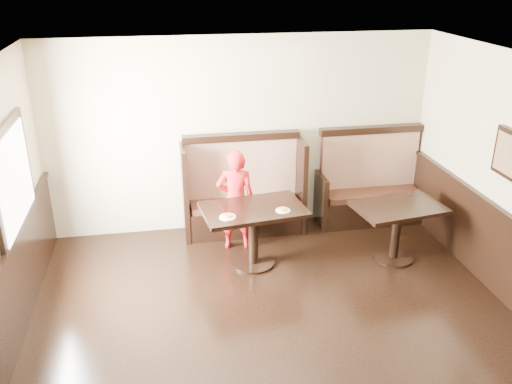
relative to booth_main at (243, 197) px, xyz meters
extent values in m
plane|color=#C3B48D|center=(0.00, 0.20, 0.87)|extent=(5.50, 0.00, 5.50)
plane|color=white|center=(0.00, -3.30, 2.27)|extent=(7.00, 7.00, 0.00)
cube|color=black|center=(-2.71, -1.40, 1.02)|extent=(0.05, 1.50, 1.20)
cube|color=white|center=(-2.69, -1.40, 1.02)|extent=(0.01, 1.30, 1.00)
cube|color=olive|center=(2.69, -2.10, 1.17)|extent=(0.01, 0.60, 0.45)
cube|color=black|center=(0.00, -0.08, -0.32)|extent=(1.60, 0.50, 0.42)
cube|color=#361B11|center=(0.00, -0.08, -0.07)|extent=(1.54, 0.46, 0.09)
cube|color=#501020|center=(0.00, 0.13, 0.37)|extent=(1.60, 0.12, 0.92)
cube|color=black|center=(0.00, 0.13, 0.87)|extent=(1.68, 0.16, 0.10)
cube|color=black|center=(-0.84, 0.02, 0.15)|extent=(0.07, 0.72, 1.36)
cube|color=black|center=(0.84, 0.02, 0.15)|extent=(0.07, 0.72, 1.36)
cube|color=black|center=(1.95, -0.08, -0.32)|extent=(1.50, 0.50, 0.42)
cube|color=#361B11|center=(1.95, -0.08, -0.07)|extent=(1.44, 0.46, 0.09)
cube|color=#501020|center=(1.95, 0.13, 0.37)|extent=(1.50, 0.12, 0.92)
cube|color=black|center=(1.95, 0.13, 0.87)|extent=(1.58, 0.16, 0.10)
cube|color=black|center=(1.16, 0.02, -0.13)|extent=(0.07, 0.72, 0.80)
cube|color=black|center=(2.74, 0.02, -0.13)|extent=(0.07, 0.72, 0.80)
cube|color=black|center=(-0.03, -1.02, 0.26)|extent=(1.38, 0.96, 0.05)
cylinder|color=black|center=(-0.03, -1.02, -0.14)|extent=(0.13, 0.13, 0.75)
cylinder|color=black|center=(-0.03, -1.02, -0.51)|extent=(0.56, 0.56, 0.03)
cube|color=black|center=(1.85, -1.21, 0.23)|extent=(1.22, 0.90, 0.05)
cylinder|color=black|center=(1.85, -1.21, -0.16)|extent=(0.12, 0.12, 0.72)
cylinder|color=black|center=(1.85, -1.21, -0.51)|extent=(0.53, 0.53, 0.03)
imported|color=red|center=(-0.18, -0.51, 0.19)|extent=(0.56, 0.40, 1.43)
cylinder|color=white|center=(-0.39, -1.24, 0.30)|extent=(0.21, 0.21, 0.01)
cylinder|color=tan|center=(-0.39, -1.24, 0.31)|extent=(0.13, 0.13, 0.02)
cylinder|color=#EABA54|center=(-0.39, -1.24, 0.33)|extent=(0.11, 0.11, 0.01)
cylinder|color=white|center=(0.32, -1.17, 0.30)|extent=(0.19, 0.19, 0.01)
cylinder|color=tan|center=(0.32, -1.17, 0.31)|extent=(0.11, 0.11, 0.02)
cylinder|color=#EABA54|center=(0.32, -1.17, 0.32)|extent=(0.10, 0.10, 0.01)
camera|label=1|loc=(-1.11, -7.14, 3.17)|focal=38.00mm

